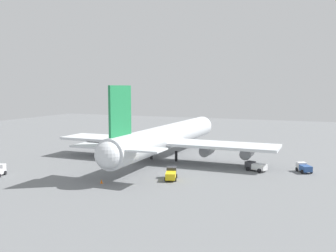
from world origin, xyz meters
name	(u,v)px	position (x,y,z in m)	size (l,w,h in m)	color
ground_plane	(168,158)	(0.00, 0.00, 0.00)	(270.45, 270.45, 0.00)	slate
cargo_airplane	(168,137)	(-0.25, 0.00, 5.91)	(67.61, 59.75, 19.87)	silver
catering_truck	(256,166)	(-6.89, -24.99, 1.16)	(3.82, 5.31, 2.11)	#333338
fuel_truck	(304,167)	(-3.76, -35.44, 1.11)	(4.71, 3.94, 2.08)	silver
baggage_tug	(171,174)	(-21.73, -9.77, 1.17)	(5.69, 3.65, 2.35)	#333338
safety_cone_nose	(202,142)	(30.43, -0.28, 0.31)	(0.43, 0.43, 0.61)	orange
safety_cone_tail	(102,181)	(-30.43, 1.96, 0.41)	(0.57, 0.57, 0.81)	orange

